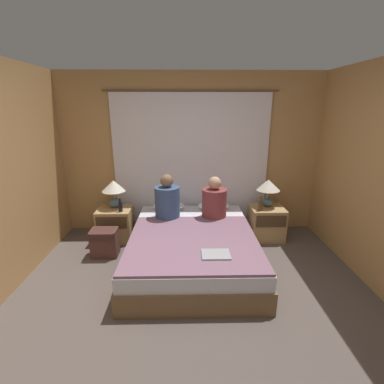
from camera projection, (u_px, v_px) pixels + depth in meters
ground_plane at (195, 315)px, 2.77m from camera, size 16.00×16.00×0.00m
wall_back at (191, 155)px, 4.43m from camera, size 4.16×0.06×2.50m
curtain_panel at (191, 164)px, 4.41m from camera, size 2.63×0.03×2.23m
bed at (192, 248)px, 3.64m from camera, size 1.60×2.06×0.44m
nightstand_left at (116, 224)px, 4.29m from camera, size 0.50×0.47×0.50m
nightstand_right at (266, 223)px, 4.34m from camera, size 0.50×0.47×0.50m
lamp_left at (114, 189)px, 4.19m from camera, size 0.36×0.36×0.42m
lamp_right at (268, 188)px, 4.24m from camera, size 0.36×0.36×0.42m
pillow_left at (169, 206)px, 4.36m from camera, size 0.49×0.29×0.12m
pillow_right at (214, 205)px, 4.37m from camera, size 0.49×0.29×0.12m
blanket_on_bed at (193, 241)px, 3.31m from camera, size 1.54×1.46×0.03m
person_left_in_bed at (167, 201)px, 3.96m from camera, size 0.35×0.35×0.65m
person_right_in_bed at (214, 202)px, 3.98m from camera, size 0.35×0.35×0.61m
beer_bottle_on_left_stand at (120, 207)px, 4.08m from camera, size 0.06×0.06×0.20m
beer_bottle_on_right_stand at (261, 205)px, 4.12m from camera, size 0.07×0.07×0.23m
laptop_on_bed at (216, 254)px, 2.97m from camera, size 0.31×0.23×0.02m
backpack_on_floor at (105, 241)px, 3.82m from camera, size 0.35×0.26×0.39m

